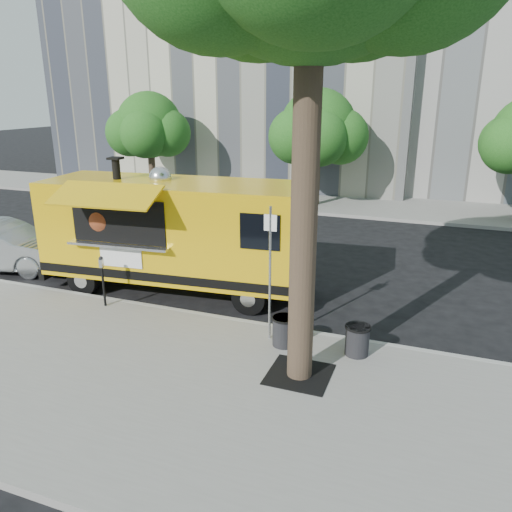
{
  "coord_description": "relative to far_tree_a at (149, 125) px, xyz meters",
  "views": [
    {
      "loc": [
        4.81,
        -11.05,
        5.35
      ],
      "look_at": [
        0.65,
        0.0,
        1.5
      ],
      "focal_mm": 35.0,
      "sensor_mm": 36.0,
      "label": 1
    }
  ],
  "objects": [
    {
      "name": "ground",
      "position": [
        10.0,
        -12.3,
        -3.78
      ],
      "size": [
        120.0,
        120.0,
        0.0
      ],
      "primitive_type": "plane",
      "color": "black",
      "rests_on": "ground"
    },
    {
      "name": "sidewalk",
      "position": [
        10.0,
        -16.3,
        -3.7
      ],
      "size": [
        60.0,
        6.0,
        0.15
      ],
      "primitive_type": "cube",
      "color": "gray",
      "rests_on": "ground"
    },
    {
      "name": "curb",
      "position": [
        10.0,
        -13.23,
        -3.7
      ],
      "size": [
        60.0,
        0.14,
        0.16
      ],
      "primitive_type": "cube",
      "color": "#999993",
      "rests_on": "ground"
    },
    {
      "name": "far_sidewalk",
      "position": [
        10.0,
        1.2,
        -3.7
      ],
      "size": [
        60.0,
        5.0,
        0.15
      ],
      "primitive_type": "cube",
      "color": "gray",
      "rests_on": "ground"
    },
    {
      "name": "tree_well",
      "position": [
        12.6,
        -15.1,
        -3.62
      ],
      "size": [
        1.2,
        1.2,
        0.02
      ],
      "primitive_type": "cube",
      "color": "black",
      "rests_on": "sidewalk"
    },
    {
      "name": "far_tree_a",
      "position": [
        0.0,
        0.0,
        0.0
      ],
      "size": [
        3.42,
        3.42,
        5.36
      ],
      "color": "#33261C",
      "rests_on": "far_sidewalk"
    },
    {
      "name": "far_tree_b",
      "position": [
        9.0,
        0.4,
        0.06
      ],
      "size": [
        3.6,
        3.6,
        5.5
      ],
      "color": "#33261C",
      "rests_on": "far_sidewalk"
    },
    {
      "name": "sign_post",
      "position": [
        11.55,
        -13.85,
        -1.93
      ],
      "size": [
        0.28,
        0.06,
        3.0
      ],
      "color": "silver",
      "rests_on": "sidewalk"
    },
    {
      "name": "parking_meter",
      "position": [
        7.0,
        -13.65,
        -2.79
      ],
      "size": [
        0.11,
        0.11,
        1.33
      ],
      "color": "black",
      "rests_on": "sidewalk"
    },
    {
      "name": "food_truck",
      "position": [
        7.97,
        -11.73,
        -2.04
      ],
      "size": [
        7.61,
        3.94,
        3.68
      ],
      "rotation": [
        0.0,
        0.0,
        0.09
      ],
      "color": "#E6B20B",
      "rests_on": "ground"
    },
    {
      "name": "sedan",
      "position": [
        1.95,
        -12.1,
        -3.01
      ],
      "size": [
        4.89,
        2.57,
        1.53
      ],
      "primitive_type": "imported",
      "rotation": [
        0.0,
        0.0,
        1.78
      ],
      "color": "#A5A9AC",
      "rests_on": "ground"
    },
    {
      "name": "trash_bin_left",
      "position": [
        11.95,
        -14.04,
        -3.28
      ],
      "size": [
        0.54,
        0.54,
        0.65
      ],
      "color": "black",
      "rests_on": "sidewalk"
    },
    {
      "name": "trash_bin_right",
      "position": [
        13.5,
        -13.9,
        -3.28
      ],
      "size": [
        0.54,
        0.54,
        0.64
      ],
      "color": "black",
      "rests_on": "sidewalk"
    }
  ]
}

